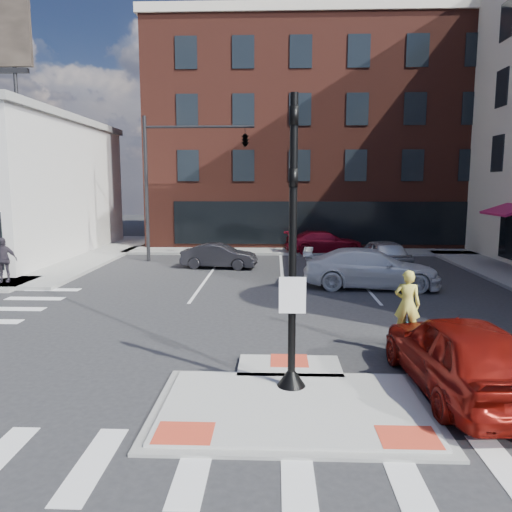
{
  "coord_description": "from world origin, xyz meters",
  "views": [
    {
      "loc": [
        -0.37,
        -9.65,
        4.35
      ],
      "look_at": [
        -0.97,
        6.48,
        2.0
      ],
      "focal_mm": 35.0,
      "sensor_mm": 36.0,
      "label": 1
    }
  ],
  "objects_px": {
    "bg_car_silver": "(382,255)",
    "cyclist": "(406,326)",
    "white_pickup": "(371,268)",
    "pedestrian_b": "(3,260)",
    "bg_car_dark": "(219,256)",
    "bg_car_red": "(324,242)",
    "red_sedan": "(460,354)"
  },
  "relations": [
    {
      "from": "bg_car_silver",
      "to": "cyclist",
      "type": "relative_size",
      "value": 2.19
    },
    {
      "from": "white_pickup",
      "to": "pedestrian_b",
      "type": "xyz_separation_m",
      "value": [
        -15.68,
        -0.14,
        0.29
      ]
    },
    {
      "from": "bg_car_dark",
      "to": "bg_car_red",
      "type": "relative_size",
      "value": 0.79
    },
    {
      "from": "bg_car_dark",
      "to": "white_pickup",
      "type": "bearing_deg",
      "value": -117.36
    },
    {
      "from": "pedestrian_b",
      "to": "bg_car_dark",
      "type": "bearing_deg",
      "value": 14.19
    },
    {
      "from": "bg_car_silver",
      "to": "red_sedan",
      "type": "bearing_deg",
      "value": 78.9
    },
    {
      "from": "red_sedan",
      "to": "white_pickup",
      "type": "xyz_separation_m",
      "value": [
        0.18,
        10.7,
        -0.02
      ]
    },
    {
      "from": "white_pickup",
      "to": "pedestrian_b",
      "type": "bearing_deg",
      "value": 96.49
    },
    {
      "from": "bg_car_dark",
      "to": "pedestrian_b",
      "type": "bearing_deg",
      "value": 125.2
    },
    {
      "from": "bg_car_red",
      "to": "cyclist",
      "type": "bearing_deg",
      "value": 172.86
    },
    {
      "from": "bg_car_red",
      "to": "cyclist",
      "type": "height_order",
      "value": "cyclist"
    },
    {
      "from": "red_sedan",
      "to": "white_pickup",
      "type": "distance_m",
      "value": 10.7
    },
    {
      "from": "pedestrian_b",
      "to": "cyclist",
      "type": "bearing_deg",
      "value": -43.21
    },
    {
      "from": "white_pickup",
      "to": "bg_car_red",
      "type": "height_order",
      "value": "white_pickup"
    },
    {
      "from": "red_sedan",
      "to": "cyclist",
      "type": "distance_m",
      "value": 2.4
    },
    {
      "from": "red_sedan",
      "to": "bg_car_dark",
      "type": "xyz_separation_m",
      "value": [
        -6.75,
        15.35,
        -0.21
      ]
    },
    {
      "from": "bg_car_silver",
      "to": "cyclist",
      "type": "height_order",
      "value": "cyclist"
    },
    {
      "from": "red_sedan",
      "to": "bg_car_red",
      "type": "relative_size",
      "value": 1.02
    },
    {
      "from": "bg_car_dark",
      "to": "pedestrian_b",
      "type": "height_order",
      "value": "pedestrian_b"
    },
    {
      "from": "bg_car_dark",
      "to": "bg_car_silver",
      "type": "xyz_separation_m",
      "value": [
        8.25,
        -0.6,
        0.18
      ]
    },
    {
      "from": "bg_car_red",
      "to": "bg_car_dark",
      "type": "bearing_deg",
      "value": 125.65
    },
    {
      "from": "bg_car_red",
      "to": "white_pickup",
      "type": "bearing_deg",
      "value": 177.27
    },
    {
      "from": "red_sedan",
      "to": "white_pickup",
      "type": "bearing_deg",
      "value": -94.72
    },
    {
      "from": "bg_car_silver",
      "to": "bg_car_red",
      "type": "bearing_deg",
      "value": -75.44
    },
    {
      "from": "bg_car_dark",
      "to": "bg_car_silver",
      "type": "bearing_deg",
      "value": -87.64
    },
    {
      "from": "bg_car_silver",
      "to": "cyclist",
      "type": "xyz_separation_m",
      "value": [
        -2.0,
        -12.41,
        -0.08
      ]
    },
    {
      "from": "white_pickup",
      "to": "cyclist",
      "type": "distance_m",
      "value": 8.39
    },
    {
      "from": "red_sedan",
      "to": "cyclist",
      "type": "height_order",
      "value": "cyclist"
    },
    {
      "from": "white_pickup",
      "to": "bg_car_dark",
      "type": "distance_m",
      "value": 8.34
    },
    {
      "from": "bg_car_red",
      "to": "pedestrian_b",
      "type": "bearing_deg",
      "value": 117.47
    },
    {
      "from": "white_pickup",
      "to": "bg_car_silver",
      "type": "relative_size",
      "value": 1.18
    },
    {
      "from": "red_sedan",
      "to": "white_pickup",
      "type": "relative_size",
      "value": 0.88
    }
  ]
}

